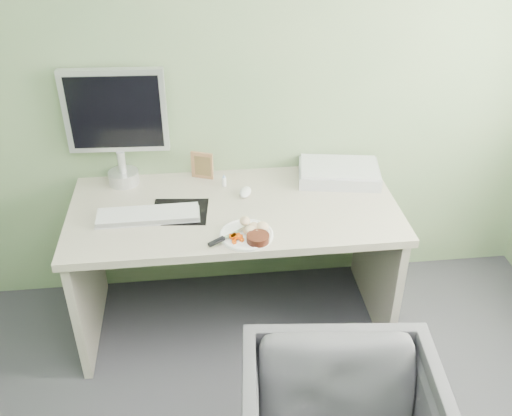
{
  "coord_description": "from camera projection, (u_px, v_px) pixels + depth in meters",
  "views": [
    {
      "loc": [
        -0.15,
        -0.72,
        2.22
      ],
      "look_at": [
        0.09,
        1.5,
        0.79
      ],
      "focal_mm": 40.0,
      "sensor_mm": 36.0,
      "label": 1
    }
  ],
  "objects": [
    {
      "name": "scanner",
      "position": [
        339.0,
        173.0,
        2.99
      ],
      "size": [
        0.46,
        0.35,
        0.06
      ],
      "primitive_type": "cube",
      "rotation": [
        0.0,
        0.0,
        -0.17
      ],
      "color": "#A5A6AB",
      "rests_on": "desk"
    },
    {
      "name": "carrot_heap",
      "position": [
        236.0,
        236.0,
        2.51
      ],
      "size": [
        0.07,
        0.06,
        0.04
      ],
      "primitive_type": "cube",
      "rotation": [
        0.0,
        0.0,
        -0.28
      ],
      "color": "#D74704",
      "rests_on": "plate"
    },
    {
      "name": "steak",
      "position": [
        258.0,
        238.0,
        2.5
      ],
      "size": [
        0.13,
        0.13,
        0.03
      ],
      "primitive_type": "cylinder",
      "rotation": [
        0.0,
        0.0,
        -0.31
      ],
      "color": "black",
      "rests_on": "plate"
    },
    {
      "name": "wall_back",
      "position": [
        225.0,
        58.0,
        2.76
      ],
      "size": [
        3.5,
        0.0,
        3.5
      ],
      "primitive_type": "plane",
      "rotation": [
        1.57,
        0.0,
        0.0
      ],
      "color": "gray",
      "rests_on": "floor"
    },
    {
      "name": "steak_knife",
      "position": [
        223.0,
        239.0,
        2.51
      ],
      "size": [
        0.19,
        0.14,
        0.02
      ],
      "rotation": [
        0.0,
        0.0,
        0.6
      ],
      "color": "silver",
      "rests_on": "plate"
    },
    {
      "name": "eyedrop_bottle",
      "position": [
        224.0,
        181.0,
        2.93
      ],
      "size": [
        0.02,
        0.02,
        0.07
      ],
      "color": "white",
      "rests_on": "desk"
    },
    {
      "name": "mousepad",
      "position": [
        180.0,
        212.0,
        2.74
      ],
      "size": [
        0.29,
        0.26,
        0.0
      ],
      "primitive_type": "cube",
      "rotation": [
        0.0,
        0.0,
        -0.1
      ],
      "color": "black",
      "rests_on": "desk"
    },
    {
      "name": "desk",
      "position": [
        235.0,
        237.0,
        2.88
      ],
      "size": [
        1.6,
        0.75,
        0.73
      ],
      "color": "beige",
      "rests_on": "floor"
    },
    {
      "name": "keyboard",
      "position": [
        148.0,
        215.0,
        2.69
      ],
      "size": [
        0.48,
        0.15,
        0.02
      ],
      "primitive_type": "cube",
      "rotation": [
        0.0,
        0.0,
        0.01
      ],
      "color": "white",
      "rests_on": "desk"
    },
    {
      "name": "computer_mouse",
      "position": [
        245.0,
        192.0,
        2.86
      ],
      "size": [
        0.09,
        0.11,
        0.04
      ],
      "primitive_type": "ellipsoid",
      "rotation": [
        0.0,
        0.0,
        -0.31
      ],
      "color": "white",
      "rests_on": "desk"
    },
    {
      "name": "monitor",
      "position": [
        116.0,
        121.0,
        2.81
      ],
      "size": [
        0.5,
        0.16,
        0.6
      ],
      "rotation": [
        0.0,
        0.0,
        -0.05
      ],
      "color": "silver",
      "rests_on": "desk"
    },
    {
      "name": "plate",
      "position": [
        247.0,
        235.0,
        2.56
      ],
      "size": [
        0.24,
        0.24,
        0.01
      ],
      "primitive_type": "cylinder",
      "color": "white",
      "rests_on": "desk"
    },
    {
      "name": "potato_pile",
      "position": [
        253.0,
        225.0,
        2.57
      ],
      "size": [
        0.11,
        0.09,
        0.06
      ],
      "primitive_type": "ellipsoid",
      "rotation": [
        0.0,
        0.0,
        -0.04
      ],
      "color": "tan",
      "rests_on": "plate"
    },
    {
      "name": "photo_frame",
      "position": [
        202.0,
        165.0,
        2.98
      ],
      "size": [
        0.12,
        0.06,
        0.15
      ],
      "primitive_type": "cube",
      "rotation": [
        0.0,
        0.0,
        -0.37
      ],
      "color": "#A8714E",
      "rests_on": "desk"
    }
  ]
}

